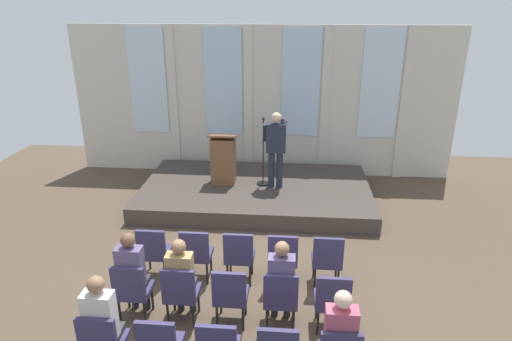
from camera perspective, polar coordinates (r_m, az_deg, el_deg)
name	(u,v)px	position (r m, az deg, el deg)	size (l,w,h in m)	color
ground_plane	(233,314)	(6.77, -2.94, -17.97)	(14.80, 14.80, 0.00)	brown
rear_partition	(263,101)	(11.15, 0.94, 9.00)	(9.50, 0.14, 3.72)	beige
stage_platform	(256,192)	(10.02, -0.01, -2.84)	(5.07, 2.94, 0.37)	#3F3833
speaker	(276,145)	(9.53, 2.57, 3.35)	(0.52, 0.69, 1.69)	#232838
mic_stand	(263,170)	(9.87, 0.92, 0.04)	(0.28, 0.28, 1.56)	black
lectern	(223,159)	(9.92, -4.24, 1.44)	(0.60, 0.48, 1.16)	brown
chair_r0_c0	(154,250)	(7.36, -13.04, -9.92)	(0.46, 0.44, 0.94)	black
chair_r0_c1	(196,252)	(7.19, -7.72, -10.33)	(0.46, 0.44, 0.94)	black
chair_r0_c2	(239,254)	(7.09, -2.18, -10.66)	(0.46, 0.44, 0.94)	black
chair_r0_c3	(283,256)	(7.05, 3.48, -10.89)	(0.46, 0.44, 0.94)	black
chair_r0_c4	(327,258)	(7.07, 9.17, -11.03)	(0.46, 0.44, 0.94)	black
chair_r1_c0	(132,288)	(6.57, -15.69, -14.40)	(0.46, 0.44, 0.94)	black
audience_r1_c0	(132,271)	(6.51, -15.65, -12.40)	(0.36, 0.39, 1.37)	#2D2D33
chair_r1_c1	(181,291)	(6.38, -9.68, -15.04)	(0.46, 0.44, 0.94)	black
audience_r1_c1	(181,276)	(6.33, -9.60, -13.21)	(0.36, 0.39, 1.31)	#2D2D33
chair_r1_c2	(230,293)	(6.26, -3.33, -15.54)	(0.46, 0.44, 0.94)	black
chair_r1_c3	(281,296)	(6.21, 3.22, -15.86)	(0.46, 0.44, 0.94)	black
audience_r1_c3	(281,279)	(6.15, 3.28, -13.85)	(0.36, 0.39, 1.34)	#2D2D33
chair_r1_c4	(332,299)	(6.24, 9.80, -15.98)	(0.46, 0.44, 0.94)	black
chair_r2_c0	(102,341)	(5.85, -19.19, -20.01)	(0.46, 0.44, 0.94)	black
audience_r2_c0	(103,320)	(5.76, -19.16, -17.77)	(0.36, 0.39, 1.39)	#2D2D33
audience_r2_c4	(340,335)	(5.39, 10.74, -20.11)	(0.36, 0.39, 1.36)	#2D2D33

